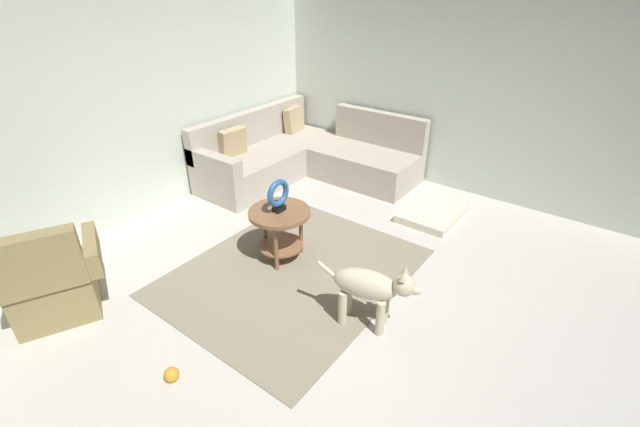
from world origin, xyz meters
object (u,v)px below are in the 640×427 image
Objects in this scene: side_table at (280,222)px; torus_sculpture at (278,195)px; sectional_couch at (304,157)px; dog_toy_ball at (172,374)px; dog at (370,288)px; armchair at (51,282)px; dog_bed_mat at (432,213)px.

torus_sculpture is at bearing -63.43° from side_table.
dog_toy_ball is (-3.31, -1.44, -0.24)m from sectional_couch.
sectional_couch is at bearing -146.66° from dog.
armchair is 3.90m from dog_bed_mat.
sectional_couch reaches higher than torus_sculpture.
dog_toy_ball is at bearing -58.92° from armchair.
dog_bed_mat is 2.05m from dog.
dog_bed_mat is (1.71, -0.88, -0.67)m from torus_sculpture.
torus_sculpture is at bearing 152.86° from dog_bed_mat.
sectional_couch is 2.81× the size of dog_bed_mat.
armchair is 2.01m from torus_sculpture.
dog_toy_ball is at bearing -166.79° from side_table.
dog is at bearing -30.87° from armchair.
torus_sculpture reaches higher than dog_bed_mat.
dog_bed_mat is at bearing -90.16° from sectional_couch.
side_table reaches higher than dog_bed_mat.
dog is at bearing -32.16° from dog_toy_ball.
sectional_couch reaches higher than dog_bed_mat.
torus_sculpture is 2.03m from dog_bed_mat.
armchair is at bearing 151.06° from torus_sculpture.
dog_toy_ball is at bearing -156.47° from sectional_couch.
armchair reaches higher than torus_sculpture.
sectional_couch is 6.90× the size of torus_sculpture.
armchair is 3.01× the size of torus_sculpture.
torus_sculpture is at bearing -3.57° from armchair.
dog is (-0.29, -1.20, -0.33)m from torus_sculpture.
sectional_couch is at bearing 89.84° from dog_bed_mat.
side_table is at bearing 152.86° from dog_bed_mat.
side_table is 1.84× the size of torus_sculpture.
armchair is at bearing 151.06° from side_table.
side_table is 0.29m from torus_sculpture.
sectional_couch is at bearing 23.53° from dog_toy_ball.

